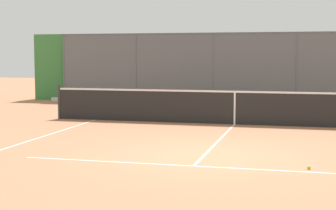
% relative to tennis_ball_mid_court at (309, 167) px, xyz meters
% --- Properties ---
extents(ground_plane, '(60.00, 60.00, 0.00)m').
position_rel_tennis_ball_mid_court_xyz_m(ground_plane, '(2.01, -0.83, -0.03)').
color(ground_plane, '#B27551').
extents(court_line_markings, '(8.54, 10.69, 0.01)m').
position_rel_tennis_ball_mid_court_xyz_m(court_line_markings, '(2.01, 0.54, -0.03)').
color(court_line_markings, white).
rests_on(court_line_markings, ground).
extents(fence_backdrop, '(19.14, 1.37, 2.85)m').
position_rel_tennis_ball_mid_court_xyz_m(fence_backdrop, '(2.01, -12.20, 1.38)').
color(fence_backdrop, '#565B60').
rests_on(fence_backdrop, ground).
extents(tennis_net, '(10.97, 0.09, 1.07)m').
position_rel_tennis_ball_mid_court_xyz_m(tennis_net, '(2.01, -5.62, 0.46)').
color(tennis_net, '#2D2D2D').
rests_on(tennis_net, ground).
extents(tennis_ball_mid_court, '(0.07, 0.07, 0.07)m').
position_rel_tennis_ball_mid_court_xyz_m(tennis_ball_mid_court, '(0.00, 0.00, 0.00)').
color(tennis_ball_mid_court, '#C1D138').
rests_on(tennis_ball_mid_court, ground).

